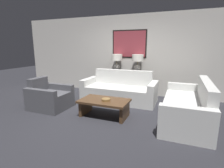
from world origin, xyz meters
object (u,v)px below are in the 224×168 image
Objects in this scene: table_lamp_left at (117,60)px; couch_by_side at (188,107)px; decorative_bowl at (106,100)px; couch_by_back_wall at (119,91)px; console_table at (127,83)px; armchair_near_back_wall at (49,98)px; table_lamp_right at (138,60)px; coffee_table at (104,104)px.

couch_by_side is at bearing -34.31° from table_lamp_left.
couch_by_side is 10.80× the size of decorative_bowl.
decorative_bowl is (0.14, -1.35, 0.13)m from couch_by_back_wall.
armchair_near_back_wall is at bearing -126.46° from console_table.
table_lamp_left is 2.86m from couch_by_side.
console_table is 2.21× the size of table_lamp_left.
armchair_near_back_wall is (-1.66, 0.02, -0.14)m from decorative_bowl.
table_lamp_right is at bearing 63.61° from couch_by_back_wall.
table_lamp_left is at bearing 180.00° from console_table.
couch_by_back_wall is at bearing 41.21° from armchair_near_back_wall.
armchair_near_back_wall is (-1.51, -1.32, -0.02)m from couch_by_back_wall.
decorative_bowl is 0.21× the size of armchair_near_back_wall.
decorative_bowl is (0.07, -0.06, 0.13)m from coffee_table.
table_lamp_right is 2.22m from coffee_table.
console_table is 0.73m from couch_by_back_wall.
couch_by_back_wall is at bearing 96.10° from decorative_bowl.
couch_by_side is 2.31× the size of armchair_near_back_wall.
table_lamp_left is 0.49× the size of coffee_table.
couch_by_back_wall is at bearing -90.00° from console_table.
table_lamp_right is (0.36, 0.00, 0.77)m from console_table.
console_table is 1.30× the size of armchair_near_back_wall.
decorative_bowl is at bearing -95.90° from table_lamp_right.
coffee_table is 1.59m from armchair_near_back_wall.
couch_by_side is at bearing 17.02° from decorative_bowl.
armchair_near_back_wall is at bearing -138.79° from couch_by_back_wall.
console_table is 1.08× the size of coffee_table.
coffee_table is (0.43, -2.01, -0.89)m from table_lamp_left.
table_lamp_right is 2.75× the size of decorative_bowl.
table_lamp_right reaches higher than decorative_bowl.
armchair_near_back_wall is at bearing -119.41° from table_lamp_left.
table_lamp_right is 2.21m from decorative_bowl.
couch_by_back_wall reaches higher than decorative_bowl.
couch_by_back_wall is 1.29m from coffee_table.
table_lamp_left is 0.25× the size of couch_by_side.
coffee_table is (-1.82, -0.48, -0.01)m from couch_by_side.
couch_by_side is at bearing 8.53° from armchair_near_back_wall.
couch_by_back_wall reaches higher than coffee_table.
table_lamp_right is (0.72, 0.00, 0.00)m from table_lamp_left.
decorative_bowl is 1.66m from armchair_near_back_wall.
table_lamp_left is at bearing 145.69° from couch_by_side.
couch_by_back_wall is (0.00, -0.72, -0.10)m from console_table.
decorative_bowl is (0.14, -2.07, 0.02)m from console_table.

